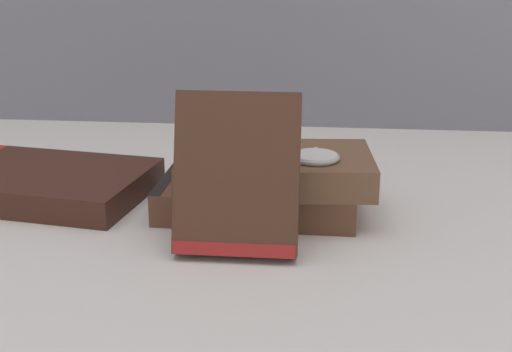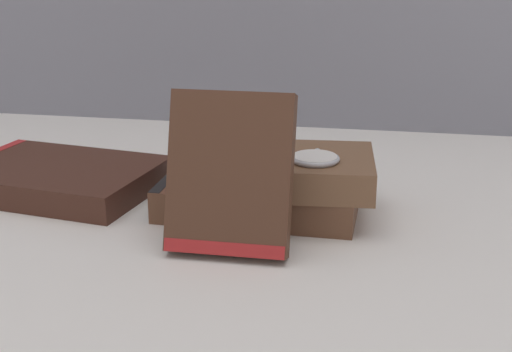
{
  "view_description": "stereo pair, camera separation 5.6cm",
  "coord_description": "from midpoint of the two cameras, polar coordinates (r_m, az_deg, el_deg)",
  "views": [
    {
      "loc": [
        0.04,
        -0.64,
        0.27
      ],
      "look_at": [
        -0.03,
        0.03,
        0.05
      ],
      "focal_mm": 50.0,
      "sensor_mm": 36.0,
      "label": 1
    },
    {
      "loc": [
        0.1,
        -0.63,
        0.27
      ],
      "look_at": [
        -0.03,
        0.03,
        0.05
      ],
      "focal_mm": 50.0,
      "sensor_mm": 36.0,
      "label": 2
    }
  ],
  "objects": [
    {
      "name": "book_flat_bottom",
      "position": [
        0.75,
        -2.38,
        -1.52
      ],
      "size": [
        0.21,
        0.13,
        0.03
      ],
      "rotation": [
        0.0,
        0.0,
        -0.02
      ],
      "color": "brown",
      "rests_on": "ground_plane"
    },
    {
      "name": "book_leaning_front",
      "position": [
        0.64,
        -4.06,
        -0.32
      ],
      "size": [
        0.11,
        0.07,
        0.15
      ],
      "rotation": [
        -0.31,
        0.0,
        0.0
      ],
      "color": "#4C2D1E",
      "rests_on": "ground_plane"
    },
    {
      "name": "book_flat_top",
      "position": [
        0.73,
        -1.1,
        0.53
      ],
      "size": [
        0.2,
        0.13,
        0.03
      ],
      "rotation": [
        0.0,
        0.0,
        0.08
      ],
      "color": "brown",
      "rests_on": "book_flat_bottom"
    },
    {
      "name": "ground_plane",
      "position": [
        0.7,
        -0.4,
        -4.54
      ],
      "size": [
        3.0,
        3.0,
        0.0
      ],
      "primitive_type": "plane",
      "color": "white"
    },
    {
      "name": "reading_glasses",
      "position": [
        0.86,
        -3.42,
        0.04
      ],
      "size": [
        0.11,
        0.05,
        0.0
      ],
      "rotation": [
        0.0,
        0.0,
        0.07
      ],
      "color": "black",
      "rests_on": "ground_plane"
    },
    {
      "name": "book_side_left",
      "position": [
        0.83,
        -18.55,
        -0.54
      ],
      "size": [
        0.24,
        0.19,
        0.03
      ],
      "rotation": [
        0.0,
        0.0,
        -0.16
      ],
      "color": "#422319",
      "rests_on": "ground_plane"
    },
    {
      "name": "pocket_watch",
      "position": [
        0.7,
        2.48,
        1.51
      ],
      "size": [
        0.05,
        0.05,
        0.01
      ],
      "color": "silver",
      "rests_on": "book_flat_top"
    }
  ]
}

